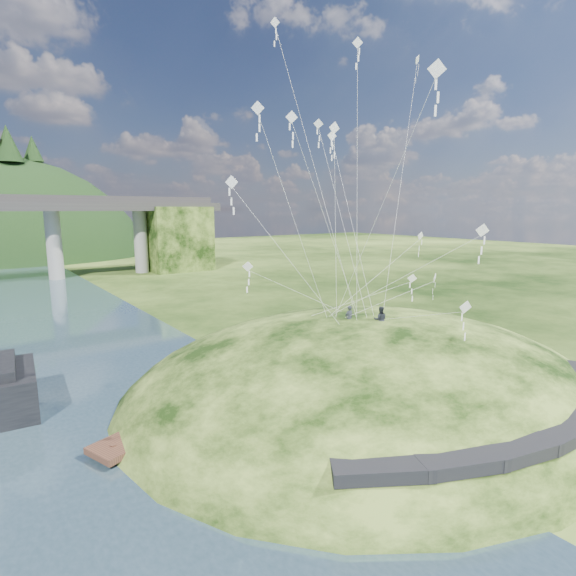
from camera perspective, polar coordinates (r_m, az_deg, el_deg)
ground at (r=27.26m, az=0.68°, el=-17.38°), size 320.00×320.00×0.00m
grass_hill at (r=34.07m, az=9.76°, el=-14.49°), size 36.00×32.00×13.00m
footpath at (r=26.17m, az=28.51°, el=-14.81°), size 22.29×5.84×0.83m
wooden_dock at (r=29.24m, az=-11.34°, el=-14.66°), size 13.77×6.64×0.99m
kite_flyers at (r=31.57m, az=10.53°, el=-2.28°), size 2.35×2.40×1.88m
kite_swarm at (r=32.40m, az=8.58°, el=14.13°), size 18.78×17.94×21.21m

